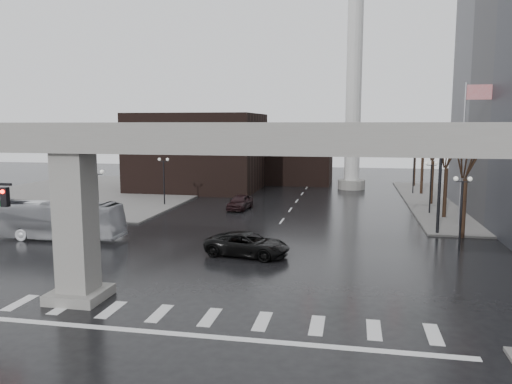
# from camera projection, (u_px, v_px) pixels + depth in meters

# --- Properties ---
(ground) EXTENTS (160.00, 160.00, 0.00)m
(ground) POSITION_uv_depth(u_px,v_px,m) (216.00, 309.00, 23.41)
(ground) COLOR black
(ground) RESTS_ON ground
(sidewalk_nw) EXTENTS (28.00, 36.00, 0.15)m
(sidewalk_nw) POSITION_uv_depth(u_px,v_px,m) (95.00, 192.00, 63.34)
(sidewalk_nw) COLOR slate
(sidewalk_nw) RESTS_ON ground
(elevated_guideway) EXTENTS (48.00, 2.60, 8.70)m
(elevated_guideway) POSITION_uv_depth(u_px,v_px,m) (242.00, 164.00, 22.24)
(elevated_guideway) COLOR gray
(elevated_guideway) RESTS_ON ground
(building_far_left) EXTENTS (16.00, 14.00, 10.00)m
(building_far_left) POSITION_uv_depth(u_px,v_px,m) (199.00, 152.00, 66.24)
(building_far_left) COLOR black
(building_far_left) RESTS_ON ground
(building_far_mid) EXTENTS (10.00, 10.00, 8.00)m
(building_far_mid) POSITION_uv_depth(u_px,v_px,m) (297.00, 156.00, 73.82)
(building_far_mid) COLOR black
(building_far_mid) RESTS_ON ground
(smokestack) EXTENTS (3.60, 3.60, 30.00)m
(smokestack) POSITION_uv_depth(u_px,v_px,m) (354.00, 88.00, 65.21)
(smokestack) COLOR beige
(smokestack) RESTS_ON ground
(signal_mast_arm) EXTENTS (12.12, 0.43, 8.00)m
(signal_mast_arm) POSITION_uv_depth(u_px,v_px,m) (390.00, 160.00, 39.20)
(signal_mast_arm) COLOR black
(signal_mast_arm) RESTS_ON ground
(flagpole_assembly) EXTENTS (2.06, 0.12, 12.00)m
(flagpole_assembly) POSITION_uv_depth(u_px,v_px,m) (467.00, 138.00, 40.89)
(flagpole_assembly) COLOR silver
(flagpole_assembly) RESTS_ON ground
(lamp_right_0) EXTENTS (1.22, 0.32, 5.11)m
(lamp_right_0) POSITION_uv_depth(u_px,v_px,m) (462.00, 200.00, 33.99)
(lamp_right_0) COLOR black
(lamp_right_0) RESTS_ON ground
(lamp_right_1) EXTENTS (1.22, 0.32, 5.11)m
(lamp_right_1) POSITION_uv_depth(u_px,v_px,m) (431.00, 179.00, 47.61)
(lamp_right_1) COLOR black
(lamp_right_1) RESTS_ON ground
(lamp_right_2) EXTENTS (1.22, 0.32, 5.11)m
(lamp_right_2) POSITION_uv_depth(u_px,v_px,m) (414.00, 166.00, 61.23)
(lamp_right_2) COLOR black
(lamp_right_2) RESTS_ON ground
(lamp_left_0) EXTENTS (1.22, 0.32, 5.11)m
(lamp_left_0) POSITION_uv_depth(u_px,v_px,m) (98.00, 190.00, 39.12)
(lamp_left_0) COLOR black
(lamp_left_0) RESTS_ON ground
(lamp_left_1) EXTENTS (1.22, 0.32, 5.11)m
(lamp_left_1) POSITION_uv_depth(u_px,v_px,m) (164.00, 173.00, 52.73)
(lamp_left_1) COLOR black
(lamp_left_1) RESTS_ON ground
(lamp_left_2) EXTENTS (1.22, 0.32, 5.11)m
(lamp_left_2) POSITION_uv_depth(u_px,v_px,m) (203.00, 163.00, 66.35)
(lamp_left_2) COLOR black
(lamp_left_2) RESTS_ON ground
(tree_right_0) EXTENTS (1.09, 1.58, 7.50)m
(tree_right_0) POSITION_uv_depth(u_px,v_px,m) (464.00, 202.00, 37.80)
(tree_right_0) COLOR black
(tree_right_0) RESTS_ON ground
(tree_right_1) EXTENTS (1.09, 1.61, 7.67)m
(tree_right_1) POSITION_uv_depth(u_px,v_px,m) (446.00, 188.00, 45.57)
(tree_right_1) COLOR black
(tree_right_1) RESTS_ON ground
(tree_right_2) EXTENTS (1.10, 1.63, 7.85)m
(tree_right_2) POSITION_uv_depth(u_px,v_px,m) (432.00, 178.00, 53.34)
(tree_right_2) COLOR black
(tree_right_2) RESTS_ON ground
(tree_right_3) EXTENTS (1.11, 1.66, 8.02)m
(tree_right_3) POSITION_uv_depth(u_px,v_px,m) (422.00, 171.00, 61.11)
(tree_right_3) COLOR black
(tree_right_3) RESTS_ON ground
(tree_right_4) EXTENTS (1.12, 1.69, 8.19)m
(tree_right_4) POSITION_uv_depth(u_px,v_px,m) (415.00, 165.00, 68.88)
(tree_right_4) COLOR black
(tree_right_4) RESTS_ON ground
(pickup_truck) EXTENTS (5.94, 3.49, 1.55)m
(pickup_truck) POSITION_uv_depth(u_px,v_px,m) (247.00, 244.00, 32.81)
(pickup_truck) COLOR black
(pickup_truck) RESTS_ON ground
(city_bus) EXTENTS (10.66, 2.75, 2.95)m
(city_bus) POSITION_uv_depth(u_px,v_px,m) (54.00, 220.00, 37.64)
(city_bus) COLOR silver
(city_bus) RESTS_ON ground
(far_car) EXTENTS (2.18, 4.62, 1.53)m
(far_car) POSITION_uv_depth(u_px,v_px,m) (240.00, 202.00, 50.73)
(far_car) COLOR black
(far_car) RESTS_ON ground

